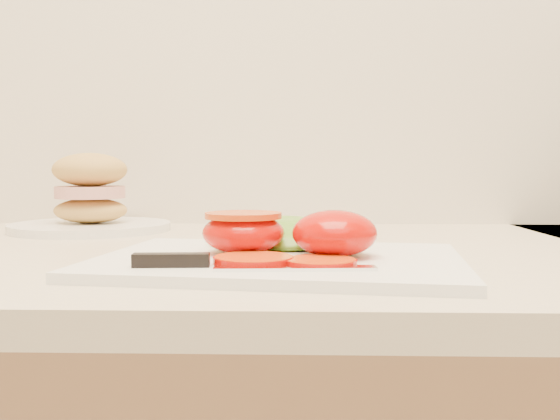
{
  "coord_description": "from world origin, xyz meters",
  "views": [
    {
      "loc": [
        -0.19,
        0.93,
        1.03
      ],
      "look_at": [
        -0.21,
        1.55,
        0.99
      ],
      "focal_mm": 40.0,
      "sensor_mm": 36.0,
      "label": 1
    }
  ],
  "objects": [
    {
      "name": "tomato_slice_1",
      "position": [
        -0.17,
        1.49,
        0.94
      ],
      "size": [
        0.06,
        0.06,
        0.01
      ],
      "primitive_type": "cylinder",
      "color": "#F45710",
      "rests_on": "cutting_board"
    },
    {
      "name": "tomato_half_cut",
      "position": [
        -0.25,
        1.56,
        0.96
      ],
      "size": [
        0.08,
        0.08,
        0.04
      ],
      "color": "red",
      "rests_on": "cutting_board"
    },
    {
      "name": "cutting_board",
      "position": [
        -0.21,
        1.54,
        0.94
      ],
      "size": [
        0.38,
        0.3,
        0.01
      ],
      "primitive_type": "cube",
      "rotation": [
        0.0,
        0.0,
        -0.13
      ],
      "color": "white",
      "rests_on": "counter"
    },
    {
      "name": "sandwich_plate",
      "position": [
        -0.51,
        1.88,
        0.97
      ],
      "size": [
        0.24,
        0.24,
        0.12
      ],
      "rotation": [
        0.0,
        0.0,
        0.13
      ],
      "color": "white",
      "rests_on": "counter"
    },
    {
      "name": "lettuce_leaf_0",
      "position": [
        -0.21,
        1.62,
        0.95
      ],
      "size": [
        0.16,
        0.11,
        0.03
      ],
      "primitive_type": "ellipsoid",
      "rotation": [
        0.0,
        0.0,
        -0.09
      ],
      "color": "#7AAC2D",
      "rests_on": "cutting_board"
    },
    {
      "name": "tomato_slice_0",
      "position": [
        -0.23,
        1.49,
        0.94
      ],
      "size": [
        0.07,
        0.07,
        0.01
      ],
      "primitive_type": "cylinder",
      "color": "#F45710",
      "rests_on": "cutting_board"
    },
    {
      "name": "lettuce_leaf_1",
      "position": [
        -0.17,
        1.62,
        0.95
      ],
      "size": [
        0.14,
        0.11,
        0.03
      ],
      "primitive_type": "ellipsoid",
      "rotation": [
        0.0,
        0.0,
        0.24
      ],
      "color": "#7AAC2D",
      "rests_on": "cutting_board"
    },
    {
      "name": "tomato_half_dome",
      "position": [
        -0.15,
        1.54,
        0.96
      ],
      "size": [
        0.08,
        0.08,
        0.05
      ],
      "primitive_type": "ellipsoid",
      "color": "red",
      "rests_on": "cutting_board"
    },
    {
      "name": "knife",
      "position": [
        -0.26,
        1.47,
        0.94
      ],
      "size": [
        0.21,
        0.04,
        0.01
      ],
      "rotation": [
        0.0,
        0.0,
        0.06
      ],
      "color": "silver",
      "rests_on": "cutting_board"
    }
  ]
}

